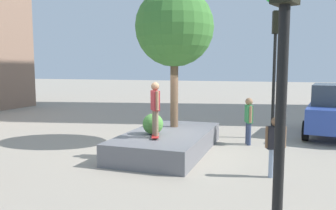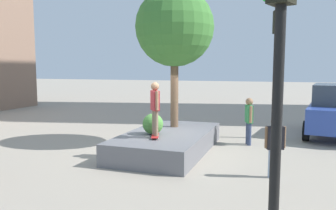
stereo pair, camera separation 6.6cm
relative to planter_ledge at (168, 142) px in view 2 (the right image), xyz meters
name	(u,v)px [view 2 (the right image)]	position (x,y,z in m)	size (l,w,h in m)	color
ground_plane	(165,153)	(0.24, -0.01, -0.32)	(120.00, 120.00, 0.00)	#9E9384
planter_ledge	(168,142)	(0.00, 0.00, 0.00)	(4.78, 2.53, 0.65)	slate
plaza_tree	(175,28)	(-1.03, -0.12, 3.83)	(2.76, 2.76, 4.91)	brown
boxwood_shrub	(153,124)	(0.49, -0.34, 0.66)	(0.66, 0.66, 0.66)	#4C8C3D
skateboard	(155,136)	(0.98, -0.07, 0.38)	(0.82, 0.47, 0.07)	#A51E1E
skateboarder	(155,105)	(0.98, -0.07, 1.33)	(0.46, 0.40, 1.61)	#847056
sedan_parked	(335,110)	(-4.60, 5.57, 0.74)	(4.72, 2.59, 2.10)	#2D479E
traffic_light_corner	(278,52)	(6.38, 3.51, 2.61)	(0.35, 0.37, 4.29)	black
traffic_light_median	(276,53)	(-3.32, 3.22, 3.00)	(0.32, 0.36, 4.91)	black
passerby_with_bag	(249,118)	(-1.86, 2.42, 0.66)	(0.55, 0.34, 1.70)	navy
bystander_watching	(275,143)	(1.66, 3.42, 0.57)	(0.31, 0.50, 1.55)	#8C9EB7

